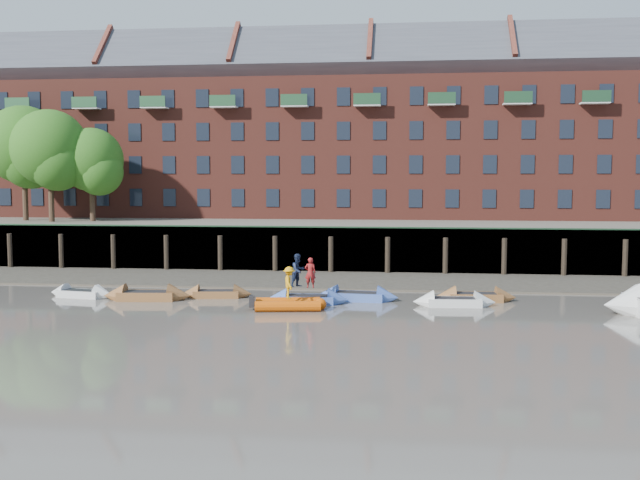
% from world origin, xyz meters
% --- Properties ---
extents(ground, '(220.00, 220.00, 0.00)m').
position_xyz_m(ground, '(0.00, 0.00, 0.00)').
color(ground, '#625C54').
rests_on(ground, ground).
extents(foreshore, '(110.00, 8.00, 0.50)m').
position_xyz_m(foreshore, '(0.00, 18.00, 0.00)').
color(foreshore, '#3D382F').
rests_on(foreshore, ground).
extents(mud_band, '(110.00, 1.60, 0.10)m').
position_xyz_m(mud_band, '(0.00, 14.60, 0.00)').
color(mud_band, '#4C4336').
rests_on(mud_band, ground).
extents(river_wall, '(110.00, 1.23, 3.30)m').
position_xyz_m(river_wall, '(-0.00, 22.38, 1.59)').
color(river_wall, '#2D2A26').
rests_on(river_wall, ground).
extents(bank_terrace, '(110.00, 28.00, 3.20)m').
position_xyz_m(bank_terrace, '(0.00, 36.00, 1.60)').
color(bank_terrace, '#5E594D').
rests_on(bank_terrace, ground).
extents(apartment_terrace, '(80.60, 15.56, 20.98)m').
position_xyz_m(apartment_terrace, '(-0.00, 36.99, 12.82)').
color(apartment_terrace, brown).
rests_on(apartment_terrace, bank_terrace).
extents(tree_cluster, '(11.76, 7.74, 9.40)m').
position_xyz_m(tree_cluster, '(-25.62, 27.35, 9.00)').
color(tree_cluster, '#3A281C').
rests_on(tree_cluster, bank_terrace).
extents(rowboat_0, '(4.16, 1.84, 1.17)m').
position_xyz_m(rowboat_0, '(-15.04, 9.71, 0.21)').
color(rowboat_0, silver).
rests_on(rowboat_0, ground).
extents(rowboat_1, '(4.95, 1.88, 1.40)m').
position_xyz_m(rowboat_1, '(-10.99, 9.19, 0.25)').
color(rowboat_1, brown).
rests_on(rowboat_1, ground).
extents(rowboat_2, '(4.11, 1.71, 1.16)m').
position_xyz_m(rowboat_2, '(-7.38, 10.51, 0.21)').
color(rowboat_2, brown).
rests_on(rowboat_2, ground).
extents(rowboat_3, '(4.52, 1.51, 1.29)m').
position_xyz_m(rowboat_3, '(-1.98, 9.04, 0.23)').
color(rowboat_3, '#415FAD').
rests_on(rowboat_3, ground).
extents(rowboat_4, '(4.64, 1.70, 1.32)m').
position_xyz_m(rowboat_4, '(0.63, 10.38, 0.23)').
color(rowboat_4, '#415FAD').
rests_on(rowboat_4, ground).
extents(rowboat_5, '(4.41, 1.50, 1.26)m').
position_xyz_m(rowboat_5, '(5.84, 9.20, 0.22)').
color(rowboat_5, silver).
rests_on(rowboat_5, ground).
extents(rowboat_6, '(4.48, 1.53, 1.28)m').
position_xyz_m(rowboat_6, '(7.11, 10.92, 0.23)').
color(rowboat_6, brown).
rests_on(rowboat_6, ground).
extents(rib_tender, '(3.75, 2.22, 0.63)m').
position_xyz_m(rib_tender, '(-2.59, 7.17, 0.28)').
color(rib_tender, '#C74C07').
rests_on(rib_tender, ground).
extents(person_rower_a, '(0.64, 0.46, 1.65)m').
position_xyz_m(person_rower_a, '(-1.81, 8.99, 1.70)').
color(person_rower_a, maroon).
rests_on(person_rower_a, rowboat_3).
extents(person_rower_b, '(1.09, 1.12, 1.81)m').
position_xyz_m(person_rower_b, '(-2.51, 9.27, 1.78)').
color(person_rower_b, '#19233F').
rests_on(person_rower_b, rowboat_3).
extents(person_rib_crew, '(0.86, 1.19, 1.65)m').
position_xyz_m(person_rib_crew, '(-2.65, 7.06, 1.42)').
color(person_rib_crew, orange).
rests_on(person_rib_crew, rib_tender).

